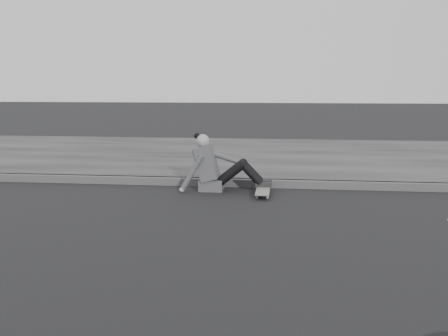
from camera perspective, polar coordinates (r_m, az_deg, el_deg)
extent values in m
plane|color=black|center=(5.41, 4.74, -7.70)|extent=(80.00, 80.00, 0.00)
cube|color=#484848|center=(7.90, 5.41, -1.77)|extent=(24.00, 0.16, 0.12)
cube|color=#333333|center=(10.88, 5.79, 1.32)|extent=(24.00, 6.00, 0.12)
cylinder|color=gray|center=(7.09, 3.79, -3.32)|extent=(0.03, 0.05, 0.05)
cylinder|color=gray|center=(7.09, 5.00, -3.35)|extent=(0.03, 0.05, 0.05)
cylinder|color=gray|center=(7.60, 3.99, -2.46)|extent=(0.03, 0.05, 0.05)
cylinder|color=gray|center=(7.59, 5.12, -2.48)|extent=(0.03, 0.05, 0.05)
cube|color=#2A2A2C|center=(7.08, 4.40, -3.11)|extent=(0.16, 0.04, 0.03)
cube|color=#2A2A2C|center=(7.59, 4.56, -2.26)|extent=(0.16, 0.04, 0.03)
cube|color=slate|center=(7.33, 4.48, -2.48)|extent=(0.20, 0.78, 0.02)
cube|color=#494A4C|center=(7.64, -1.45, -1.88)|extent=(0.36, 0.34, 0.18)
cube|color=#494A4C|center=(7.59, -1.98, 0.64)|extent=(0.37, 0.40, 0.57)
cube|color=#494A4C|center=(7.60, -2.95, 1.56)|extent=(0.14, 0.30, 0.20)
cylinder|color=#979797|center=(7.57, -2.36, 2.45)|extent=(0.09, 0.09, 0.08)
sphere|color=#979797|center=(7.56, -2.44, 3.12)|extent=(0.20, 0.20, 0.20)
sphere|color=black|center=(7.59, -3.10, 3.67)|extent=(0.09, 0.09, 0.09)
cylinder|color=black|center=(7.48, 0.84, -0.61)|extent=(0.43, 0.13, 0.39)
cylinder|color=black|center=(7.66, 0.98, -0.38)|extent=(0.43, 0.13, 0.39)
cylinder|color=black|center=(7.46, 3.13, -0.69)|extent=(0.35, 0.11, 0.36)
cylinder|color=black|center=(7.64, 3.22, -0.46)|extent=(0.35, 0.11, 0.36)
sphere|color=black|center=(7.45, 2.10, 0.39)|extent=(0.13, 0.13, 0.13)
sphere|color=black|center=(7.62, 2.21, 0.60)|extent=(0.13, 0.13, 0.13)
cube|color=#262626|center=(7.48, 4.54, -1.91)|extent=(0.24, 0.08, 0.07)
cube|color=#262626|center=(7.66, 4.59, -1.64)|extent=(0.24, 0.08, 0.07)
cylinder|color=#494A4C|center=(7.45, -3.74, -0.64)|extent=(0.38, 0.08, 0.58)
sphere|color=#979797|center=(7.51, -4.86, -2.51)|extent=(0.08, 0.08, 0.08)
cylinder|color=#494A4C|center=(7.71, -0.04, 1.24)|extent=(0.48, 0.08, 0.21)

